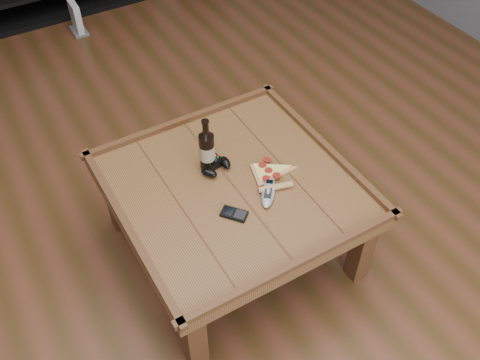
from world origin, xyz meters
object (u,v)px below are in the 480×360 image
beer_bottle (207,149)px  remote_control (268,192)px  smartphone (234,214)px  game_controller (215,166)px  game_console (76,19)px  coffee_table (233,194)px  pizza_slice (269,174)px

beer_bottle → remote_control: (0.14, -0.28, -0.09)m
smartphone → remote_control: size_ratio=0.68×
game_controller → smartphone: game_controller is taller
game_controller → game_console: bearing=77.2°
coffee_table → smartphone: 0.18m
beer_bottle → remote_control: beer_bottle is taller
game_controller → game_console: game_controller is taller
pizza_slice → beer_bottle: bearing=153.1°
beer_bottle → coffee_table: bearing=-75.2°
game_controller → remote_control: (0.12, -0.25, -0.01)m
pizza_slice → smartphone: pizza_slice is taller
smartphone → game_console: 2.51m
beer_bottle → game_console: (0.04, 2.18, -0.45)m
game_controller → pizza_slice: game_controller is taller
coffee_table → pizza_slice: size_ratio=3.42×
beer_bottle → game_controller: 0.09m
coffee_table → beer_bottle: 0.23m
beer_bottle → pizza_slice: (0.21, -0.19, -0.10)m
remote_control → game_console: size_ratio=0.76×
smartphone → remote_control: (0.18, 0.03, 0.01)m
beer_bottle → smartphone: bearing=-97.4°
beer_bottle → smartphone: beer_bottle is taller
coffee_table → remote_control: remote_control is taller
coffee_table → smartphone: coffee_table is taller
pizza_slice → smartphone: size_ratio=2.51×
game_controller → game_console: 2.24m
pizza_slice → coffee_table: bearing=-176.1°
coffee_table → game_controller: (-0.02, 0.12, 0.08)m
coffee_table → game_controller: game_controller is taller
smartphone → game_controller: bearing=38.1°
game_console → pizza_slice: bearing=-84.8°
beer_bottle → game_controller: (0.02, -0.03, -0.09)m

